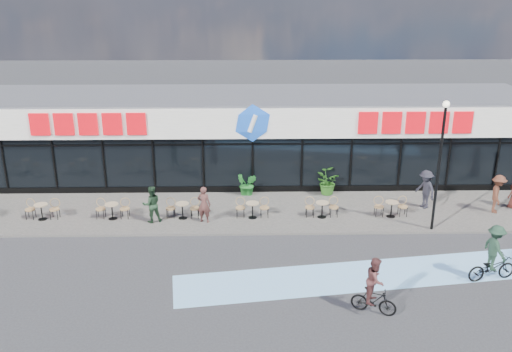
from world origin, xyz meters
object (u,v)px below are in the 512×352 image
Objects in this scene: pedestrian_b at (498,194)px; potted_plant_mid at (250,185)px; lamp_post at (440,156)px; cyclist_a at (493,258)px; potted_plant_right at (326,182)px; patron_right at (152,204)px; pedestrian_a at (425,189)px; patron_left at (204,204)px; potted_plant_left at (243,185)px.

potted_plant_mid is at bearing 98.82° from pedestrian_b.
cyclist_a is at bearing -79.25° from lamp_post.
patron_right is at bearing -158.56° from potted_plant_right.
cyclist_a is (13.12, -5.19, -0.05)m from patron_right.
potted_plant_mid is 0.65× the size of patron_right.
pedestrian_b is 0.84× the size of cyclist_a.
lamp_post reaches higher than pedestrian_a.
potted_plant_right is 0.78× the size of patron_left.
patron_right is at bearing 14.94° from patron_left.
patron_left is at bearing -118.10° from potted_plant_left.
patron_right is at bearing 113.58° from pedestrian_b.
pedestrian_a is at bearing 166.26° from patron_right.
potted_plant_left is at bearing -179.32° from potted_plant_right.
cyclist_a is at bearing 170.86° from patron_left.
lamp_post is at bearing -46.57° from potted_plant_right.
pedestrian_a reaches higher than potted_plant_right.
patron_left is 0.92× the size of pedestrian_b.
patron_left reaches higher than potted_plant_right.
pedestrian_a is (10.39, 1.46, 0.09)m from patron_left.
patron_right is 0.91× the size of pedestrian_a.
lamp_post is 5.17× the size of potted_plant_mid.
potted_plant_left is (-8.25, 4.22, -2.78)m from lamp_post.
potted_plant_right is at bearing -178.59° from patron_right.
pedestrian_b is at bearing 56.86° from pedestrian_a.
pedestrian_b reaches higher than patron_left.
patron_right is 0.93× the size of pedestrian_b.
pedestrian_b is 6.60m from cyclist_a.
potted_plant_right is (4.21, 0.05, 0.11)m from potted_plant_left.
pedestrian_a is (4.44, -1.85, 0.27)m from potted_plant_right.
potted_plant_mid is 3.86m from potted_plant_right.
pedestrian_b is at bearing 162.81° from patron_right.
pedestrian_a is at bearing 80.62° from lamp_post.
potted_plant_right reaches higher than potted_plant_mid.
lamp_post is 3.43m from pedestrian_a.
pedestrian_b is (3.19, -0.61, -0.02)m from pedestrian_a.
potted_plant_right is (-4.04, 4.27, -2.68)m from lamp_post.
patron_left is (-2.09, -3.27, 0.29)m from potted_plant_mid.
lamp_post reaches higher than potted_plant_right.
lamp_post is 10.34m from patron_left.
pedestrian_b is at bearing 64.95° from cyclist_a.
potted_plant_left is 0.84× the size of potted_plant_right.
cyclist_a is (0.39, -6.60, -0.13)m from pedestrian_a.
cyclist_a is at bearing 138.37° from patron_right.
lamp_post is 12.62m from patron_right.
potted_plant_mid is 11.75m from pedestrian_b.
patron_right is at bearing 158.41° from cyclist_a.
patron_right is 12.81m from pedestrian_a.
cyclist_a is at bearing -44.04° from potted_plant_mid.
potted_plant_mid is at bearing -179.43° from potted_plant_right.
cyclist_a reaches higher than patron_left.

